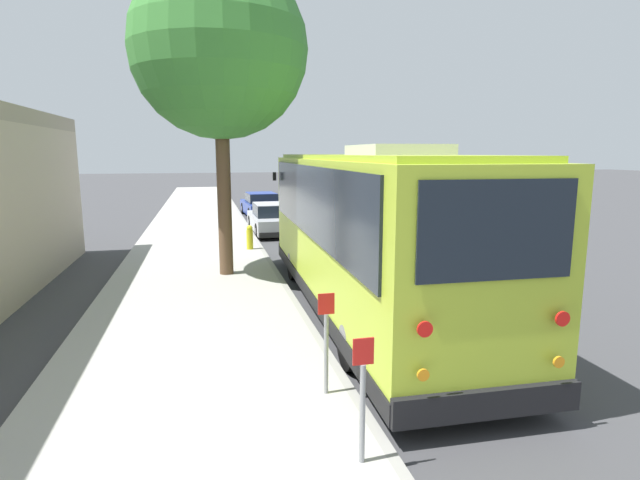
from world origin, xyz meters
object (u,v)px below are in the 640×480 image
Objects in this scene: shuttle_bus at (365,225)px; sign_post_far at (326,342)px; fire_hydrant at (250,237)px; sign_post_near at (363,399)px; parked_sedan_blue at (261,205)px; street_tree at (219,38)px; parked_sedan_silver at (272,219)px.

shuttle_bus reaches higher than sign_post_far.
shuttle_bus is 12.65× the size of fire_hydrant.
sign_post_near is at bearing 180.00° from sign_post_far.
parked_sedan_blue is 3.15× the size of sign_post_far.
street_tree reaches higher than parked_sedan_blue.
shuttle_bus is 11.06m from parked_sedan_silver.
street_tree is 6.55m from fire_hydrant.
street_tree is at bearing 163.91° from fire_hydrant.
shuttle_bus reaches higher than sign_post_near.
parked_sedan_silver is at bearing -17.26° from fire_hydrant.
street_tree reaches higher than parked_sedan_silver.
street_tree reaches higher than shuttle_bus.
shuttle_bus reaches higher than fire_hydrant.
sign_post_far reaches higher than parked_sedan_silver.
parked_sedan_blue reaches higher than fire_hydrant.
parked_sedan_blue is 5.39× the size of fire_hydrant.
parked_sedan_blue is 10.14m from fire_hydrant.
parked_sedan_blue is at bearing -10.50° from street_tree.
street_tree is 10.38m from sign_post_near.
sign_post_near is (-5.31, 1.75, -1.01)m from shuttle_bus.
sign_post_near is at bearing -179.77° from fire_hydrant.
sign_post_near is at bearing -173.70° from street_tree.
sign_post_near is at bearing 163.12° from shuttle_bus.
street_tree reaches higher than sign_post_far.
fire_hydrant is (-4.20, 1.30, -0.03)m from parked_sedan_silver.
sign_post_far reaches higher than fire_hydrant.
sign_post_near is at bearing 174.80° from parked_sedan_silver.
sign_post_far reaches higher than parked_sedan_blue.
shuttle_bus reaches higher than parked_sedan_blue.
parked_sedan_blue is 22.16m from sign_post_near.
shuttle_bus is 7.55× the size of sign_post_near.
sign_post_near reaches higher than parked_sedan_blue.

